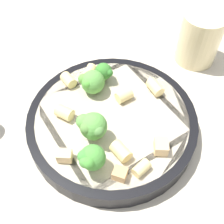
% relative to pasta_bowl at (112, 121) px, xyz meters
% --- Properties ---
extents(ground_plane, '(2.00, 2.00, 0.00)m').
position_rel_pasta_bowl_xyz_m(ground_plane, '(0.00, 0.00, -0.02)').
color(ground_plane, '#BCB29E').
extents(pasta_bowl, '(0.24, 0.24, 0.03)m').
position_rel_pasta_bowl_xyz_m(pasta_bowl, '(0.00, 0.00, 0.00)').
color(pasta_bowl, black).
rests_on(pasta_bowl, ground_plane).
extents(broccoli_floret_0, '(0.03, 0.03, 0.04)m').
position_rel_pasta_bowl_xyz_m(broccoli_floret_0, '(-0.08, 0.04, 0.04)').
color(broccoli_floret_0, '#9EC175').
rests_on(broccoli_floret_0, pasta_bowl).
extents(broccoli_floret_1, '(0.03, 0.03, 0.03)m').
position_rel_pasta_bowl_xyz_m(broccoli_floret_1, '(0.07, -0.01, 0.03)').
color(broccoli_floret_1, '#93B766').
rests_on(broccoli_floret_1, pasta_bowl).
extents(broccoli_floret_2, '(0.04, 0.04, 0.05)m').
position_rel_pasta_bowl_xyz_m(broccoli_floret_2, '(-0.03, 0.03, 0.04)').
color(broccoli_floret_2, '#84AD60').
rests_on(broccoli_floret_2, pasta_bowl).
extents(broccoli_floret_3, '(0.04, 0.04, 0.04)m').
position_rel_pasta_bowl_xyz_m(broccoli_floret_3, '(0.05, 0.02, 0.03)').
color(broccoli_floret_3, '#84AD60').
rests_on(broccoli_floret_3, pasta_bowl).
extents(rigatoni_0, '(0.02, 0.03, 0.01)m').
position_rel_pasta_bowl_xyz_m(rigatoni_0, '(-0.09, -0.02, 0.02)').
color(rigatoni_0, '#E0C67F').
rests_on(rigatoni_0, pasta_bowl).
extents(rigatoni_1, '(0.03, 0.03, 0.02)m').
position_rel_pasta_bowl_xyz_m(rigatoni_1, '(0.08, 0.02, 0.02)').
color(rigatoni_1, '#E0C67F').
rests_on(rigatoni_1, pasta_bowl).
extents(rigatoni_2, '(0.02, 0.03, 0.02)m').
position_rel_pasta_bowl_xyz_m(rigatoni_2, '(0.03, -0.02, 0.02)').
color(rigatoni_2, '#E0C67F').
rests_on(rigatoni_2, pasta_bowl).
extents(rigatoni_3, '(0.03, 0.03, 0.02)m').
position_rel_pasta_bowl_xyz_m(rigatoni_3, '(-0.06, 0.00, 0.02)').
color(rigatoni_3, '#E0C67F').
rests_on(rigatoni_3, pasta_bowl).
extents(rigatoni_4, '(0.03, 0.03, 0.02)m').
position_rel_pasta_bowl_xyz_m(rigatoni_4, '(0.01, 0.07, 0.02)').
color(rigatoni_4, '#E0C67F').
rests_on(rigatoni_4, pasta_bowl).
extents(rigatoni_5, '(0.03, 0.03, 0.02)m').
position_rel_pasta_bowl_xyz_m(rigatoni_5, '(0.07, 0.05, 0.02)').
color(rigatoni_5, '#E0C67F').
rests_on(rigatoni_5, pasta_bowl).
extents(rigatoni_6, '(0.03, 0.02, 0.02)m').
position_rel_pasta_bowl_xyz_m(rigatoni_6, '(0.04, -0.07, 0.02)').
color(rigatoni_6, '#E0C67F').
rests_on(rigatoni_6, pasta_bowl).
extents(chicken_chunk_0, '(0.02, 0.02, 0.01)m').
position_rel_pasta_bowl_xyz_m(chicken_chunk_0, '(-0.09, 0.01, 0.02)').
color(chicken_chunk_0, tan).
rests_on(chicken_chunk_0, pasta_bowl).
extents(chicken_chunk_1, '(0.02, 0.02, 0.02)m').
position_rel_pasta_bowl_xyz_m(chicken_chunk_1, '(-0.06, 0.07, 0.02)').
color(chicken_chunk_1, tan).
rests_on(chicken_chunk_1, pasta_bowl).
extents(chicken_chunk_2, '(0.02, 0.02, 0.02)m').
position_rel_pasta_bowl_xyz_m(chicken_chunk_2, '(-0.07, -0.05, 0.02)').
color(chicken_chunk_2, tan).
rests_on(chicken_chunk_2, pasta_bowl).
extents(drinking_glass, '(0.07, 0.07, 0.09)m').
position_rel_pasta_bowl_xyz_m(drinking_glass, '(0.13, -0.18, 0.02)').
color(drinking_glass, beige).
rests_on(drinking_glass, ground_plane).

